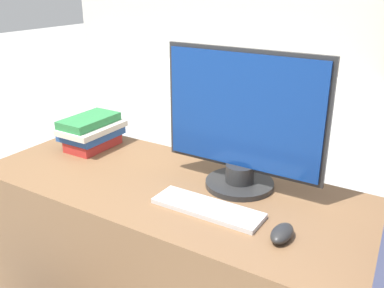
{
  "coord_description": "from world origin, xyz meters",
  "views": [
    {
      "loc": [
        0.8,
        -0.84,
        1.44
      ],
      "look_at": [
        0.11,
        0.28,
        0.92
      ],
      "focal_mm": 40.0,
      "sensor_mm": 36.0,
      "label": 1
    }
  ],
  "objects": [
    {
      "name": "desk",
      "position": [
        0.0,
        0.31,
        0.36
      ],
      "size": [
        1.48,
        0.61,
        0.73
      ],
      "color": "brown",
      "rests_on": "ground_plane"
    },
    {
      "name": "keyboard",
      "position": [
        0.2,
        0.22,
        0.74
      ],
      "size": [
        0.37,
        0.12,
        0.02
      ],
      "color": "silver",
      "rests_on": "desk"
    },
    {
      "name": "monitor",
      "position": [
        0.22,
        0.43,
        0.97
      ],
      "size": [
        0.59,
        0.25,
        0.49
      ],
      "color": "#282828",
      "rests_on": "desk"
    },
    {
      "name": "book_stack",
      "position": [
        -0.51,
        0.43,
        0.8
      ],
      "size": [
        0.2,
        0.27,
        0.14
      ],
      "color": "#B72D28",
      "rests_on": "desk"
    },
    {
      "name": "mouse",
      "position": [
        0.47,
        0.19,
        0.75
      ],
      "size": [
        0.06,
        0.11,
        0.04
      ],
      "color": "#262626",
      "rests_on": "desk"
    }
  ]
}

